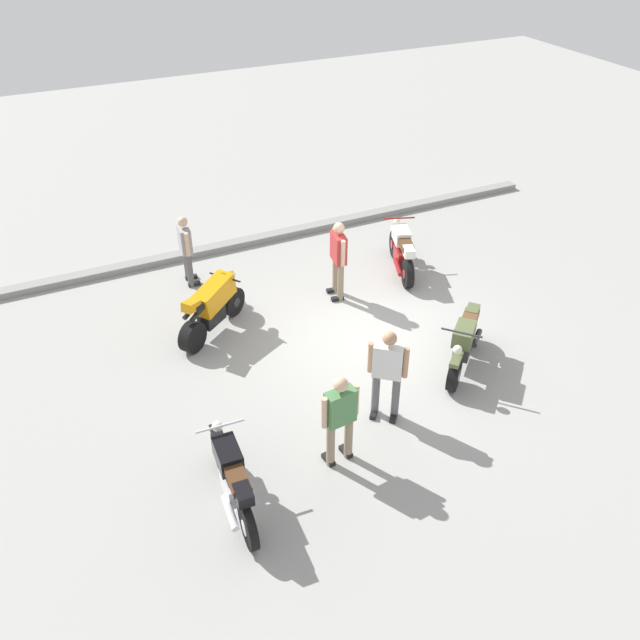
{
  "coord_description": "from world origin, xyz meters",
  "views": [
    {
      "loc": [
        -5.25,
        -8.88,
        7.58
      ],
      "look_at": [
        -1.09,
        0.01,
        0.75
      ],
      "focal_mm": 37.22,
      "sensor_mm": 36.0,
      "label": 1
    }
  ],
  "objects_px": {
    "motorcycle_black_cruiser": "(232,478)",
    "person_in_gray_shirt": "(186,247)",
    "motorcycle_orange_sportbike": "(213,306)",
    "motorcycle_olive_vintage": "(464,343)",
    "person_in_white_shirt": "(387,370)",
    "person_in_red_shirt": "(338,255)",
    "motorcycle_cream_vintage": "(402,251)",
    "person_in_green_shirt": "(340,416)"
  },
  "relations": [
    {
      "from": "person_in_white_shirt",
      "to": "motorcycle_olive_vintage",
      "type": "bearing_deg",
      "value": 145.46
    },
    {
      "from": "motorcycle_olive_vintage",
      "to": "person_in_red_shirt",
      "type": "relative_size",
      "value": 0.9
    },
    {
      "from": "person_in_gray_shirt",
      "to": "person_in_green_shirt",
      "type": "height_order",
      "value": "person_in_green_shirt"
    },
    {
      "from": "person_in_white_shirt",
      "to": "person_in_red_shirt",
      "type": "distance_m",
      "value": 3.71
    },
    {
      "from": "motorcycle_black_cruiser",
      "to": "motorcycle_orange_sportbike",
      "type": "bearing_deg",
      "value": -10.93
    },
    {
      "from": "motorcycle_black_cruiser",
      "to": "person_in_gray_shirt",
      "type": "bearing_deg",
      "value": -7.11
    },
    {
      "from": "motorcycle_orange_sportbike",
      "to": "motorcycle_olive_vintage",
      "type": "height_order",
      "value": "motorcycle_orange_sportbike"
    },
    {
      "from": "person_in_gray_shirt",
      "to": "person_in_red_shirt",
      "type": "distance_m",
      "value": 3.24
    },
    {
      "from": "motorcycle_cream_vintage",
      "to": "motorcycle_black_cruiser",
      "type": "distance_m",
      "value": 7.2
    },
    {
      "from": "motorcycle_olive_vintage",
      "to": "person_in_green_shirt",
      "type": "height_order",
      "value": "person_in_green_shirt"
    },
    {
      "from": "motorcycle_olive_vintage",
      "to": "person_in_white_shirt",
      "type": "bearing_deg",
      "value": -26.99
    },
    {
      "from": "person_in_gray_shirt",
      "to": "person_in_white_shirt",
      "type": "xyz_separation_m",
      "value": [
        1.76,
        -5.42,
        0.08
      ]
    },
    {
      "from": "person_in_gray_shirt",
      "to": "motorcycle_black_cruiser",
      "type": "bearing_deg",
      "value": -96.6
    },
    {
      "from": "person_in_green_shirt",
      "to": "motorcycle_cream_vintage",
      "type": "bearing_deg",
      "value": -46.26
    },
    {
      "from": "motorcycle_orange_sportbike",
      "to": "motorcycle_cream_vintage",
      "type": "bearing_deg",
      "value": -31.31
    },
    {
      "from": "motorcycle_black_cruiser",
      "to": "person_in_gray_shirt",
      "type": "height_order",
      "value": "person_in_gray_shirt"
    },
    {
      "from": "motorcycle_cream_vintage",
      "to": "person_in_gray_shirt",
      "type": "distance_m",
      "value": 4.67
    },
    {
      "from": "motorcycle_black_cruiser",
      "to": "person_in_gray_shirt",
      "type": "relative_size",
      "value": 1.33
    },
    {
      "from": "motorcycle_black_cruiser",
      "to": "person_in_gray_shirt",
      "type": "distance_m",
      "value": 6.24
    },
    {
      "from": "person_in_white_shirt",
      "to": "motorcycle_black_cruiser",
      "type": "bearing_deg",
      "value": -36.71
    },
    {
      "from": "person_in_gray_shirt",
      "to": "person_in_red_shirt",
      "type": "height_order",
      "value": "person_in_red_shirt"
    },
    {
      "from": "motorcycle_orange_sportbike",
      "to": "person_in_green_shirt",
      "type": "distance_m",
      "value": 4.13
    },
    {
      "from": "motorcycle_black_cruiser",
      "to": "person_in_red_shirt",
      "type": "bearing_deg",
      "value": -38.2
    },
    {
      "from": "motorcycle_cream_vintage",
      "to": "motorcycle_orange_sportbike",
      "type": "bearing_deg",
      "value": 114.98
    },
    {
      "from": "person_in_white_shirt",
      "to": "person_in_red_shirt",
      "type": "height_order",
      "value": "person_in_red_shirt"
    },
    {
      "from": "motorcycle_orange_sportbike",
      "to": "person_in_white_shirt",
      "type": "relative_size",
      "value": 0.99
    },
    {
      "from": "motorcycle_black_cruiser",
      "to": "person_in_green_shirt",
      "type": "relative_size",
      "value": 1.29
    },
    {
      "from": "motorcycle_cream_vintage",
      "to": "person_in_green_shirt",
      "type": "xyz_separation_m",
      "value": [
        -3.78,
        -4.53,
        0.43
      ]
    },
    {
      "from": "motorcycle_black_cruiser",
      "to": "motorcycle_cream_vintage",
      "type": "bearing_deg",
      "value": -46.85
    },
    {
      "from": "person_in_green_shirt",
      "to": "person_in_red_shirt",
      "type": "bearing_deg",
      "value": -32.42
    },
    {
      "from": "motorcycle_black_cruiser",
      "to": "person_in_white_shirt",
      "type": "distance_m",
      "value": 2.97
    },
    {
      "from": "motorcycle_orange_sportbike",
      "to": "motorcycle_cream_vintage",
      "type": "relative_size",
      "value": 0.88
    },
    {
      "from": "motorcycle_olive_vintage",
      "to": "person_in_white_shirt",
      "type": "xyz_separation_m",
      "value": [
        -1.92,
        -0.55,
        0.47
      ]
    },
    {
      "from": "motorcycle_orange_sportbike",
      "to": "motorcycle_olive_vintage",
      "type": "relative_size",
      "value": 1.09
    },
    {
      "from": "person_in_gray_shirt",
      "to": "person_in_red_shirt",
      "type": "bearing_deg",
      "value": -30.81
    },
    {
      "from": "person_in_gray_shirt",
      "to": "motorcycle_olive_vintage",
      "type": "bearing_deg",
      "value": -49.43
    },
    {
      "from": "motorcycle_olive_vintage",
      "to": "motorcycle_black_cruiser",
      "type": "bearing_deg",
      "value": -28.28
    },
    {
      "from": "motorcycle_orange_sportbike",
      "to": "motorcycle_black_cruiser",
      "type": "xyz_separation_m",
      "value": [
        -1.04,
        -4.18,
        -0.07
      ]
    },
    {
      "from": "motorcycle_orange_sportbike",
      "to": "motorcycle_olive_vintage",
      "type": "xyz_separation_m",
      "value": [
        3.74,
        -2.91,
        -0.11
      ]
    },
    {
      "from": "motorcycle_black_cruiser",
      "to": "motorcycle_olive_vintage",
      "type": "bearing_deg",
      "value": -72.18
    },
    {
      "from": "motorcycle_olive_vintage",
      "to": "person_in_green_shirt",
      "type": "bearing_deg",
      "value": -22.47
    },
    {
      "from": "motorcycle_olive_vintage",
      "to": "person_in_gray_shirt",
      "type": "height_order",
      "value": "person_in_gray_shirt"
    }
  ]
}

